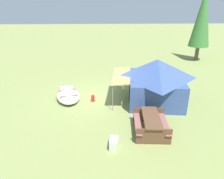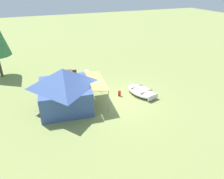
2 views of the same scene
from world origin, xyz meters
The scene contains 6 objects.
ground_plane centered at (0.00, 0.00, 0.00)m, with size 80.00×80.00×0.00m, color #869350.
beached_rowboat centered at (0.19, -1.78, 0.23)m, with size 2.52×1.82×0.44m.
canvas_cabin_tent centered at (0.59, 3.16, 1.26)m, with size 3.79×4.24×2.43m.
picnic_table centered at (3.66, 2.31, 0.47)m, with size 2.00×1.54×0.75m.
cooler_box centered at (4.66, 0.67, 0.19)m, with size 0.54×0.33×0.38m, color beige.
fuel_can centered at (0.54, -0.33, 0.18)m, with size 0.19×0.19×0.37m, color red.
Camera 2 is at (-10.73, 4.82, 6.78)m, focal length 34.34 mm.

